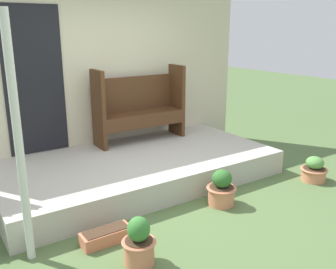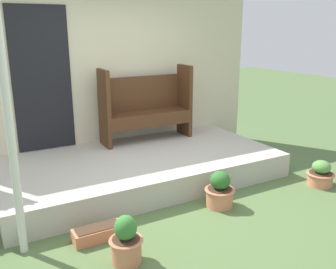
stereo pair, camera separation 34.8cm
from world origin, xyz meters
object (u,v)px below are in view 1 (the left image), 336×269
bench (139,105)px  flower_pot_right (314,170)px  support_post (19,144)px  planter_box_rect (106,236)px  flower_pot_left (139,244)px  flower_pot_middle (221,189)px

bench → flower_pot_right: bench is taller
support_post → planter_box_rect: size_ratio=4.38×
bench → flower_pot_right: bearing=-52.4°
flower_pot_right → flower_pot_left: bearing=-173.8°
flower_pot_middle → support_post: bearing=176.1°
flower_pot_middle → bench: bearing=90.8°
flower_pot_left → flower_pot_right: bearing=6.2°
bench → planter_box_rect: 2.55m
flower_pot_middle → flower_pot_right: bearing=-5.9°
flower_pot_left → support_post: bearing=141.1°
bench → flower_pot_middle: bench is taller
bench → flower_pot_right: size_ratio=3.91×
support_post → flower_pot_left: (0.78, -0.63, -0.90)m
flower_pot_right → planter_box_rect: bearing=177.0°
flower_pot_left → flower_pot_right: (2.94, 0.32, -0.05)m
support_post → flower_pot_middle: support_post is taller
bench → flower_pot_left: 2.85m
support_post → flower_pot_left: bearing=-38.9°
support_post → bench: support_post is taller
support_post → planter_box_rect: (0.68, -0.15, -1.03)m
planter_box_rect → support_post: bearing=167.7°
flower_pot_middle → flower_pot_right: (1.55, -0.16, -0.04)m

